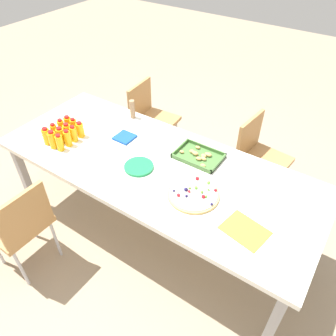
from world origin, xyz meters
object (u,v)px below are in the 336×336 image
at_px(juice_bottle_0, 47,136).
at_px(juice_bottle_6, 61,128).
at_px(party_table, 155,169).
at_px(chair_far_right, 258,154).
at_px(juice_bottle_4, 61,136).
at_px(fruit_pizza, 194,194).
at_px(juice_bottle_10, 74,127).
at_px(juice_bottle_11, 80,130).
at_px(juice_bottle_5, 68,138).
at_px(juice_bottle_7, 67,131).
at_px(juice_bottle_8, 74,134).
at_px(chair_far_left, 150,115).
at_px(napkin_stack, 125,137).
at_px(plate_stack, 139,167).
at_px(juice_bottle_9, 68,124).
at_px(cardboard_tube, 132,109).
at_px(juice_bottle_3, 54,132).
at_px(juice_bottle_2, 60,143).
at_px(chair_near_left, 20,223).
at_px(paper_folder, 245,230).
at_px(snack_tray, 199,156).
at_px(juice_bottle_1, 53,140).

distance_m(juice_bottle_0, juice_bottle_6, 0.15).
relative_size(party_table, chair_far_right, 2.97).
height_order(juice_bottle_4, fruit_pizza, juice_bottle_4).
relative_size(juice_bottle_4, juice_bottle_10, 0.98).
bearing_deg(juice_bottle_11, chair_far_right, 37.48).
xyz_separation_m(juice_bottle_5, juice_bottle_7, (-0.08, 0.07, -0.01)).
height_order(juice_bottle_8, juice_bottle_10, juice_bottle_10).
height_order(party_table, chair_far_left, chair_far_left).
bearing_deg(juice_bottle_11, juice_bottle_0, -124.12).
bearing_deg(juice_bottle_8, napkin_stack, 39.07).
relative_size(chair_far_left, juice_bottle_0, 5.67).
height_order(party_table, plate_stack, plate_stack).
height_order(party_table, juice_bottle_5, juice_bottle_5).
bearing_deg(juice_bottle_8, juice_bottle_10, 133.93).
bearing_deg(juice_bottle_9, juice_bottle_7, -47.69).
height_order(chair_far_right, cardboard_tube, cardboard_tube).
relative_size(chair_far_left, juice_bottle_3, 5.58).
bearing_deg(chair_far_left, juice_bottle_2, -4.74).
relative_size(chair_near_left, juice_bottle_2, 5.86).
bearing_deg(juice_bottle_11, juice_bottle_8, -89.37).
xyz_separation_m(party_table, juice_bottle_3, (-0.84, -0.20, 0.13)).
relative_size(chair_near_left, plate_stack, 3.87).
bearing_deg(napkin_stack, chair_near_left, -102.17).
height_order(juice_bottle_6, napkin_stack, juice_bottle_6).
bearing_deg(juice_bottle_3, paper_folder, -0.20).
distance_m(snack_tray, cardboard_tube, 0.79).
xyz_separation_m(juice_bottle_8, snack_tray, (0.93, 0.37, -0.05)).
height_order(juice_bottle_9, fruit_pizza, juice_bottle_9).
bearing_deg(juice_bottle_10, chair_far_right, 35.95).
relative_size(juice_bottle_4, plate_stack, 0.67).
distance_m(chair_near_left, plate_stack, 0.93).
distance_m(juice_bottle_5, juice_bottle_11, 0.14).
distance_m(juice_bottle_9, paper_folder, 1.66).
distance_m(snack_tray, paper_folder, 0.73).
bearing_deg(juice_bottle_5, juice_bottle_4, -176.68).
xyz_separation_m(juice_bottle_0, juice_bottle_4, (0.08, 0.07, -0.00)).
bearing_deg(napkin_stack, juice_bottle_11, -150.08).
distance_m(juice_bottle_8, napkin_stack, 0.40).
bearing_deg(paper_folder, juice_bottle_1, -177.37).
distance_m(juice_bottle_5, juice_bottle_7, 0.11).
bearing_deg(juice_bottle_3, juice_bottle_7, 48.67).
bearing_deg(juice_bottle_3, juice_bottle_0, -95.94).
height_order(chair_far_left, juice_bottle_10, juice_bottle_10).
bearing_deg(juice_bottle_1, paper_folder, 2.63).
height_order(juice_bottle_3, plate_stack, juice_bottle_3).
bearing_deg(cardboard_tube, paper_folder, -24.56).
distance_m(chair_far_left, fruit_pizza, 1.48).
distance_m(chair_near_left, juice_bottle_0, 0.69).
xyz_separation_m(party_table, plate_stack, (-0.07, -0.11, 0.07)).
bearing_deg(juice_bottle_9, party_table, 3.82).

